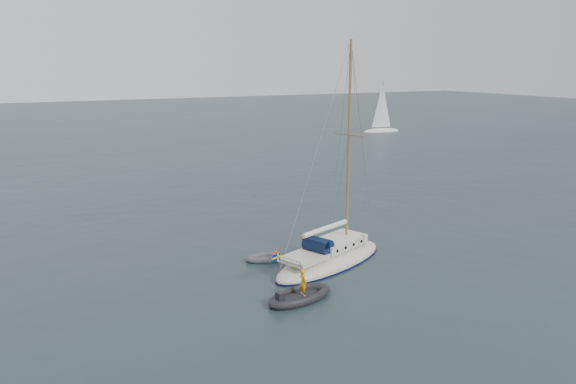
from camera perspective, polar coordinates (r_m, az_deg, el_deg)
ground at (r=33.40m, az=1.08°, el=-6.23°), size 300.00×300.00×0.00m
sailboat at (r=31.42m, az=4.31°, el=-5.65°), size 8.98×2.69×12.79m
dinghy at (r=32.18m, az=-2.17°, el=-6.70°), size 2.48×1.12×0.35m
rib at (r=27.07m, az=1.20°, el=-10.43°), size 3.64×1.66×1.50m
distant_yacht_b at (r=93.23m, az=9.51°, el=8.31°), size 6.54×3.49×8.66m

